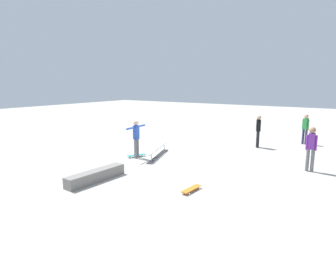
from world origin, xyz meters
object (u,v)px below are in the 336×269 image
object	(u,v)px
bystander_black_shirt	(258,129)
grind_rail	(158,153)
skateboard_main	(137,155)
loose_skateboard_orange	(191,189)
skater_main	(136,136)
bystander_purple_shirt	(311,147)
bystander_green_shirt	(305,127)
skate_ledge	(96,176)

from	to	relation	value
bystander_black_shirt	grind_rail	bearing A→B (deg)	-62.39
skateboard_main	grind_rail	bearing A→B (deg)	-22.40
loose_skateboard_orange	bystander_black_shirt	bearing A→B (deg)	5.49
bystander_black_shirt	skater_main	bearing A→B (deg)	-62.93
skater_main	bystander_purple_shirt	distance (m)	6.61
grind_rail	bystander_green_shirt	xyz separation A→B (m)	(-6.14, 4.85, 0.73)
bystander_black_shirt	skate_ledge	bearing A→B (deg)	-46.19
skateboard_main	bystander_black_shirt	xyz separation A→B (m)	(-4.66, 3.77, 0.82)
grind_rail	skateboard_main	size ratio (longest dim) A/B	3.11
grind_rail	skater_main	size ratio (longest dim) A/B	1.56
grind_rail	skater_main	bearing A→B (deg)	-59.08
skater_main	skateboard_main	distance (m)	0.87
bystander_black_shirt	skateboard_main	bearing A→B (deg)	-64.43
grind_rail	bystander_black_shirt	size ratio (longest dim) A/B	1.58
grind_rail	bystander_purple_shirt	bearing A→B (deg)	83.47
bystander_green_shirt	bystander_black_shirt	xyz separation A→B (m)	(2.07, -1.79, 0.01)
grind_rail	loose_skateboard_orange	distance (m)	4.16
bystander_green_shirt	bystander_black_shirt	distance (m)	2.74
bystander_purple_shirt	grind_rail	bearing A→B (deg)	-171.24
skateboard_main	skate_ledge	bearing A→B (deg)	-136.72
skate_ledge	bystander_green_shirt	bearing A→B (deg)	154.29
skateboard_main	loose_skateboard_orange	bearing A→B (deg)	-91.64
skater_main	grind_rail	bearing A→B (deg)	-45.31
bystander_green_shirt	skateboard_main	bearing A→B (deg)	-108.70
bystander_purple_shirt	skater_main	bearing A→B (deg)	-166.29
bystander_green_shirt	grind_rail	bearing A→B (deg)	-107.45
loose_skateboard_orange	skate_ledge	bearing A→B (deg)	111.63
skater_main	bystander_green_shirt	size ratio (longest dim) A/B	1.03
loose_skateboard_orange	skater_main	bearing A→B (deg)	66.21
skateboard_main	loose_skateboard_orange	distance (m)	4.40
skate_ledge	bystander_black_shirt	world-z (taller)	bystander_black_shirt
skateboard_main	bystander_green_shirt	bearing A→B (deg)	-11.74
bystander_black_shirt	loose_skateboard_orange	size ratio (longest dim) A/B	1.94
grind_rail	bystander_black_shirt	distance (m)	5.14
bystander_black_shirt	bystander_purple_shirt	world-z (taller)	bystander_purple_shirt
skate_ledge	skater_main	xyz separation A→B (m)	(-2.94, -0.74, 0.76)
grind_rail	bystander_purple_shirt	world-z (taller)	bystander_purple_shirt
bystander_green_shirt	loose_skateboard_orange	distance (m)	9.10
bystander_purple_shirt	loose_skateboard_orange	size ratio (longest dim) A/B	1.96
grind_rail	bystander_green_shirt	bearing A→B (deg)	123.04
skate_ledge	loose_skateboard_orange	bearing A→B (deg)	106.68
skate_ledge	skateboard_main	xyz separation A→B (m)	(-3.06, -0.85, -0.10)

